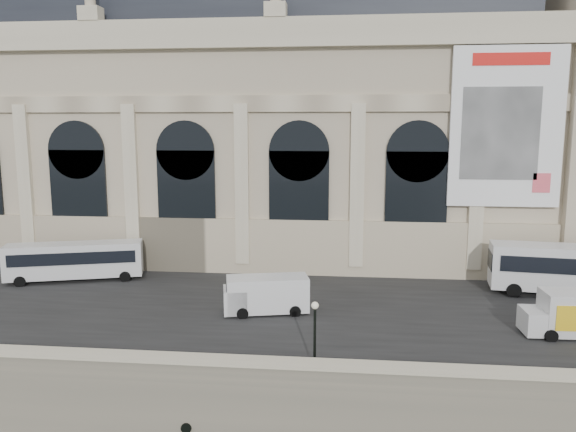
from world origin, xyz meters
The scene contains 7 objects.
quay centered at (0.00, 35.00, 3.00)m, with size 160.00×70.00×6.00m, color gray.
street centered at (0.00, 14.00, 6.03)m, with size 160.00×24.00×0.06m, color #2D2D2D.
parapet centered at (0.00, 0.60, 6.62)m, with size 160.00×1.40×1.21m.
museum centered at (-5.98, 30.86, 19.72)m, with size 69.00×18.70×29.10m.
bus_left centered at (-12.84, 18.04, 7.85)m, with size 11.35×5.42×3.29m.
van_c centered at (4.30, 11.40, 7.35)m, with size 6.28×3.52×2.64m.
lamp_right centered at (8.52, 2.37, 7.93)m, with size 0.39×0.39×3.88m.
Camera 1 is at (10.07, -26.34, 19.13)m, focal length 35.00 mm.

